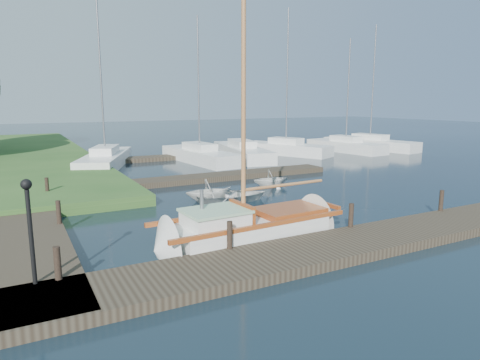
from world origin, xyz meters
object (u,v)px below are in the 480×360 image
lamp_post (29,217)px  mooring_post_2 (351,215)px  dinghy (225,228)px  tender_d (271,177)px  mooring_post_4 (59,212)px  marina_boat_6 (346,145)px  mooring_post_1 (230,235)px  tender_c (232,193)px  marina_boat_3 (242,151)px  marina_boat_4 (286,148)px  mooring_post_0 (58,263)px  tender_b (209,189)px  marina_boat_0 (106,158)px  mooring_post_5 (47,187)px  sailboat (253,229)px  mooring_post_3 (441,201)px  marina_boat_2 (200,154)px  marina_boat_7 (370,143)px

lamp_post → mooring_post_2: bearing=0.0°
dinghy → tender_d: tender_d is taller
mooring_post_4 → marina_boat_6: bearing=28.5°
mooring_post_1 → tender_c: bearing=62.4°
mooring_post_2 → marina_boat_3: size_ratio=0.07×
mooring_post_4 → marina_boat_4: (18.96, 14.25, -0.12)m
mooring_post_0 → tender_b: 9.70m
marina_boat_0 → marina_boat_4: marina_boat_4 is taller
mooring_post_5 → tender_c: mooring_post_5 is taller
mooring_post_2 → dinghy: (-3.87, 1.60, -0.30)m
mooring_post_1 → marina_boat_4: bearing=52.1°
sailboat → tender_d: size_ratio=5.16×
marina_boat_0 → marina_boat_3: marina_boat_3 is taller
dinghy → sailboat: bearing=-115.9°
mooring_post_3 → marina_boat_4: bearing=72.8°
tender_d → marina_boat_3: size_ratio=0.16×
sailboat → tender_c: bearing=66.9°
mooring_post_3 → marina_boat_2: bearing=96.6°
mooring_post_1 → lamp_post: (-5.00, 0.00, 1.17)m
mooring_post_3 → marina_boat_2: (-2.13, 18.53, -0.14)m
mooring_post_0 → marina_boat_0: size_ratio=0.07×
mooring_post_3 → marina_boat_4: size_ratio=0.07×
dinghy → tender_c: dinghy is taller
mooring_post_0 → mooring_post_5: same height
mooring_post_0 → tender_c: mooring_post_0 is taller
tender_c → tender_d: 3.77m
tender_c → marina_boat_0: (-3.01, 13.06, 0.24)m
mooring_post_1 → mooring_post_3: size_ratio=1.00×
mooring_post_1 → tender_d: (6.57, 8.25, -0.20)m
mooring_post_5 → tender_c: bearing=-26.5°
marina_boat_0 → mooring_post_1: bearing=-159.0°
tender_d → marina_boat_0: (-6.26, 11.15, 0.07)m
mooring_post_4 → marina_boat_2: marina_boat_2 is taller
dinghy → marina_boat_2: bearing=-16.7°
mooring_post_3 → lamp_post: lamp_post is taller
mooring_post_0 → marina_boat_4: marina_boat_4 is taller
marina_boat_3 → marina_boat_7: size_ratio=1.05×
mooring_post_3 → marina_boat_2: 18.65m
marina_boat_4 → tender_c: bearing=113.4°
mooring_post_0 → sailboat: 6.04m
mooring_post_4 → mooring_post_3: bearing=-21.0°
tender_c → dinghy: bearing=158.0°
mooring_post_0 → sailboat: bearing=11.0°
marina_boat_3 → marina_boat_7: marina_boat_3 is taller
marina_boat_3 → mooring_post_2: bearing=173.1°
tender_d → marina_boat_3: (4.16, 10.91, 0.07)m
marina_boat_0 → marina_boat_7: marina_boat_0 is taller
tender_b → tender_d: size_ratio=1.10×
mooring_post_1 → tender_b: 7.23m
tender_d → marina_boat_4: size_ratio=0.16×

